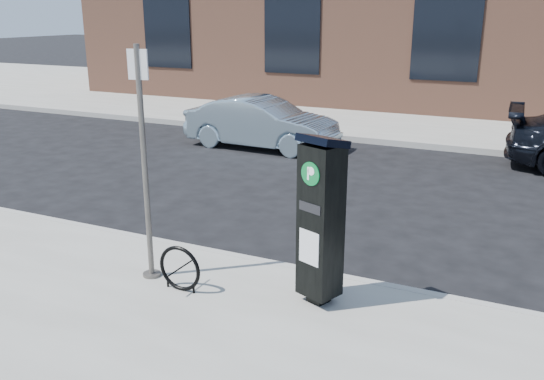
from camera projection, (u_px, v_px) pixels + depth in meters
The scene contains 8 objects.
ground at pixel (280, 273), 7.52m from camera, with size 120.00×120.00×0.00m, color black.
sidewalk_far at pixel (449, 109), 19.60m from camera, with size 60.00×12.00×0.15m, color gray.
curb_near at pixel (279, 269), 7.48m from camera, with size 60.00×0.12×0.16m, color #9E9B93.
curb_far at pixel (412, 145), 14.43m from camera, with size 60.00×0.12×0.16m, color #9E9B93.
parking_kiosk at pixel (321, 219), 6.21m from camera, with size 0.56×0.53×1.93m.
sign_pole at pixel (145, 167), 6.71m from camera, with size 0.25×0.22×2.79m.
bike_rack at pixel (180, 269), 6.68m from camera, with size 0.56×0.06×0.56m.
car_silver at pixel (261, 123), 14.24m from camera, with size 1.33×3.82×1.26m, color #93ADBB.
Camera 1 is at (2.82, -6.25, 3.28)m, focal length 38.00 mm.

